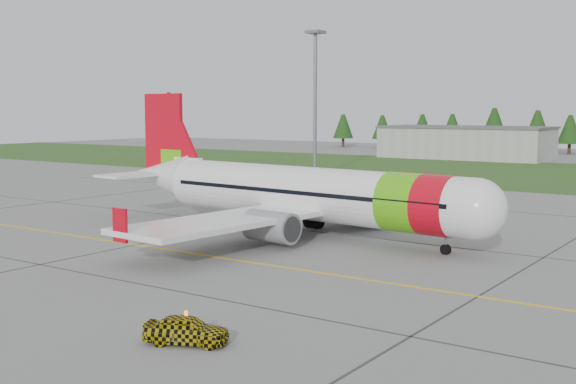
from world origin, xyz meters
The scene contains 7 objects.
ground centered at (0.00, 0.00, 0.00)m, with size 320.00×320.00×0.00m, color gray.
aircraft centered at (-7.87, 18.47, 3.17)m, with size 36.25×33.53×10.98m.
follow_me_car centered at (2.88, -6.08, 1.76)m, with size 1.41×1.20×3.51m, color #CFB80B.
service_van centered at (-40.62, 47.75, 2.40)m, with size 1.67×1.58×4.80m, color silver.
taxi_guideline centered at (0.00, 8.00, 0.01)m, with size 120.00×0.25×0.02m, color gold.
hangar_west centered at (-30.00, 110.00, 3.00)m, with size 32.00×14.00×6.00m, color #A8A8A3.
floodlight_mast centered at (-32.00, 58.00, 10.00)m, with size 0.50×0.50×20.00m, color slate.
Camera 1 is at (22.59, -27.17, 9.50)m, focal length 45.00 mm.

